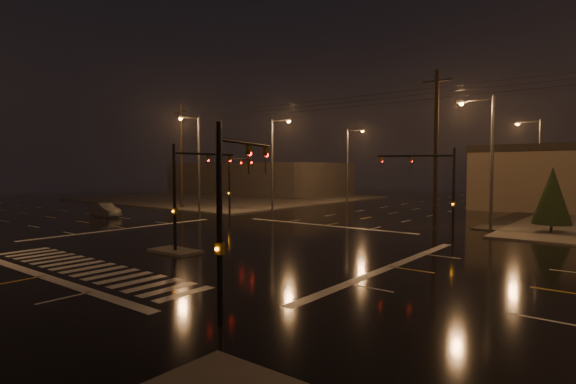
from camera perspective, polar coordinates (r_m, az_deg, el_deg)
name	(u,v)px	position (r m, az deg, el deg)	size (l,w,h in m)	color
ground	(227,243)	(28.44, -7.70, -6.43)	(140.00, 140.00, 0.00)	black
sidewalk_nw	(231,198)	(70.63, -7.22, -0.75)	(36.00, 36.00, 0.12)	#413F3A
median_island	(175,251)	(25.85, -14.13, -7.29)	(3.00, 1.60, 0.15)	#413F3A
crosswalk	(88,268)	(23.20, -24.05, -8.81)	(15.00, 2.60, 0.01)	beige
stop_bar_near	(43,276)	(22.36, -28.65, -9.36)	(16.00, 0.50, 0.01)	beige
stop_bar_far	(325,225)	(36.88, 4.68, -4.25)	(16.00, 0.50, 0.01)	beige
commercial_block	(259,179)	(82.65, -3.75, 1.71)	(30.00, 18.00, 5.60)	#3B3633
signal_mast_median	(188,184)	(26.03, -12.61, 0.95)	(0.25, 4.59, 6.00)	black
signal_mast_ne	(437,181)	(31.54, 18.38, 1.29)	(4.84, 1.86, 6.00)	black
signal_mast_nw	(234,178)	(41.95, -6.86, 1.81)	(4.84, 1.86, 6.00)	black
signal_mast_se	(231,199)	(13.96, -7.24, -0.88)	(1.55, 3.87, 6.00)	black
streetlight_1	(274,158)	(48.91, -1.74, 4.35)	(2.77, 0.32, 10.00)	#38383A
streetlight_2	(349,160)	(62.04, 7.80, 4.04)	(2.77, 0.32, 10.00)	#38383A
streetlight_3	(488,153)	(36.67, 24.03, 4.54)	(2.77, 0.32, 10.00)	#38383A
streetlight_4	(536,158)	(56.27, 29.01, 3.80)	(2.77, 0.32, 10.00)	#38383A
streetlight_5	(196,157)	(47.45, -11.55, 4.33)	(0.32, 2.77, 10.00)	#38383A
utility_pole_0	(181,156)	(53.88, -13.41, 4.49)	(2.20, 0.32, 12.00)	black
utility_pole_1	(436,149)	(35.70, 18.27, 5.23)	(2.20, 0.32, 12.00)	black
conifer_0	(552,196)	(36.87, 30.52, -0.39)	(2.61, 2.61, 4.78)	black
car_crossing	(105,210)	(46.97, -22.21, -2.12)	(1.35, 3.87, 1.28)	#4F5356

